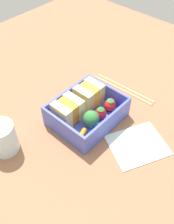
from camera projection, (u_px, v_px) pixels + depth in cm
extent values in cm
cube|color=#936345|center=(87.00, 122.00, 64.47)|extent=(120.00, 120.00, 2.00)
cube|color=#4856C7|center=(87.00, 118.00, 63.31)|extent=(16.94, 14.02, 1.20)
cube|color=#4856C7|center=(68.00, 97.00, 64.25)|extent=(16.94, 0.60, 4.73)
cube|color=#4856C7|center=(108.00, 123.00, 58.06)|extent=(16.94, 0.60, 4.73)
cube|color=#4856C7|center=(63.00, 129.00, 56.99)|extent=(0.60, 12.82, 4.73)
cube|color=#4856C7|center=(108.00, 93.00, 65.32)|extent=(0.60, 12.82, 4.73)
cube|color=beige|center=(62.00, 116.00, 59.05)|extent=(2.12, 5.50, 5.73)
cube|color=orange|center=(68.00, 111.00, 60.13)|extent=(2.12, 5.06, 5.27)
cube|color=beige|center=(74.00, 106.00, 61.21)|extent=(2.12, 5.50, 5.73)
cube|color=#D2C27F|center=(83.00, 99.00, 62.91)|extent=(2.12, 5.50, 5.73)
cube|color=yellow|center=(89.00, 95.00, 63.99)|extent=(2.12, 5.06, 5.27)
cube|color=#D2C27F|center=(94.00, 91.00, 65.07)|extent=(2.12, 5.50, 5.73)
cylinder|color=orange|center=(82.00, 135.00, 57.94)|extent=(3.80, 2.25, 1.25)
cylinder|color=#85BA62|center=(91.00, 124.00, 60.19)|extent=(1.20, 1.20, 1.30)
sphere|color=#337B39|center=(91.00, 119.00, 58.73)|extent=(3.89, 3.89, 3.89)
sphere|color=red|center=(101.00, 114.00, 61.48)|extent=(2.93, 2.93, 2.93)
cone|color=#38872B|center=(101.00, 109.00, 60.20)|extent=(1.76, 1.76, 0.60)
sphere|color=red|center=(110.00, 105.00, 63.37)|extent=(3.10, 3.10, 3.10)
cone|color=#428344|center=(111.00, 100.00, 62.03)|extent=(1.86, 1.86, 0.60)
cylinder|color=tan|center=(122.00, 89.00, 71.30)|extent=(1.68, 19.33, 0.70)
cylinder|color=tan|center=(124.00, 87.00, 71.97)|extent=(1.68, 19.33, 0.70)
cylinder|color=silver|center=(3.00, 138.00, 54.83)|extent=(6.19, 6.19, 7.61)
cube|color=silver|center=(137.00, 145.00, 58.03)|extent=(16.10, 15.13, 0.40)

